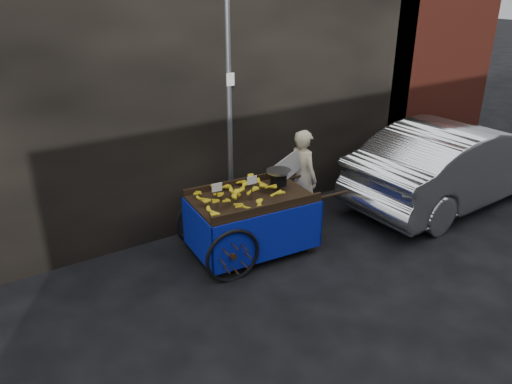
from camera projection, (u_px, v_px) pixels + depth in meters
ground at (261, 271)px, 6.88m from camera, size 80.00×80.00×0.00m
building_wall at (193, 59)px, 8.06m from camera, size 13.50×2.00×5.00m
street_pole at (229, 106)px, 7.22m from camera, size 0.12×0.10×4.00m
banana_cart at (248, 204)px, 7.06m from camera, size 2.41×1.28×1.27m
vendor at (303, 177)px, 7.95m from camera, size 0.85×0.59×1.57m
plastic_bag at (290, 231)px, 7.71m from camera, size 0.26×0.21×0.24m
parked_car at (457, 162)px, 8.76m from camera, size 4.45×1.73×1.45m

